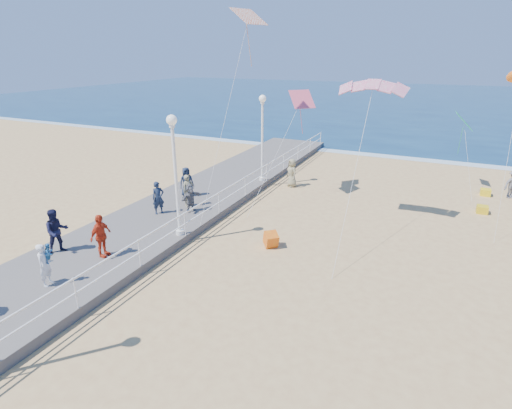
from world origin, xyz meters
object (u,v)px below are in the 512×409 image
at_px(spectator_7, 57,231).
at_px(beach_chair_right, 482,209).
at_px(spectator_3, 101,236).
at_px(lamp_post_far, 262,129).
at_px(spectator_6, 188,191).
at_px(box_kite, 271,241).
at_px(beach_walker_c, 292,173).
at_px(spectator_5, 191,198).
at_px(woman_holding_toddler, 45,265).
at_px(spectator_0, 158,198).
at_px(lamp_post_mid, 175,164).
at_px(beach_chair_left, 485,192).
at_px(spectator_4, 187,182).
at_px(toddler_held, 49,253).

bearing_deg(spectator_7, beach_chair_right, -22.49).
bearing_deg(spectator_3, lamp_post_far, -10.31).
bearing_deg(spectator_6, box_kite, -82.81).
xyz_separation_m(spectator_6, spectator_7, (-1.80, -6.66, 0.08)).
bearing_deg(spectator_7, box_kite, -28.96).
relative_size(lamp_post_far, beach_walker_c, 2.93).
distance_m(spectator_5, spectator_7, 6.52).
distance_m(woman_holding_toddler, spectator_7, 2.56).
bearing_deg(spectator_7, spectator_3, -47.41).
distance_m(woman_holding_toddler, spectator_3, 2.43).
height_order(lamp_post_far, spectator_0, lamp_post_far).
distance_m(lamp_post_mid, lamp_post_far, 9.00).
xyz_separation_m(spectator_5, beach_chair_right, (13.71, 7.22, -0.94)).
relative_size(spectator_5, spectator_7, 0.79).
relative_size(lamp_post_mid, spectator_7, 2.85).
xyz_separation_m(spectator_7, box_kite, (7.34, 4.81, -1.03)).
relative_size(lamp_post_mid, beach_walker_c, 2.93).
relative_size(spectator_0, beach_chair_left, 3.05).
xyz_separation_m(spectator_3, spectator_7, (-1.86, -0.49, 0.04)).
xyz_separation_m(woman_holding_toddler, beach_chair_left, (14.68, 18.51, -0.99)).
bearing_deg(beach_walker_c, beach_chair_right, 40.87).
distance_m(spectator_3, spectator_4, 7.52).
relative_size(beach_walker_c, beach_chair_right, 3.31).
bearing_deg(toddler_held, lamp_post_mid, -34.66).
bearing_deg(beach_chair_right, lamp_post_far, -176.34).
height_order(lamp_post_mid, spectator_6, lamp_post_mid).
height_order(woman_holding_toddler, beach_walker_c, woman_holding_toddler).
height_order(toddler_held, spectator_6, spectator_6).
distance_m(lamp_post_far, spectator_0, 8.12).
bearing_deg(spectator_7, spectator_6, 12.67).
bearing_deg(spectator_4, spectator_5, -106.64).
bearing_deg(beach_chair_left, toddler_held, -128.35).
relative_size(woman_holding_toddler, beach_walker_c, 0.86).
distance_m(woman_holding_toddler, beach_chair_left, 23.65).
distance_m(woman_holding_toddler, spectator_5, 8.05).
xyz_separation_m(woman_holding_toddler, beach_chair_right, (14.34, 15.25, -0.99)).
distance_m(spectator_3, beach_walker_c, 13.19).
xyz_separation_m(spectator_4, spectator_5, (1.50, -1.85, -0.11)).
xyz_separation_m(toddler_held, spectator_5, (0.48, 7.87, -0.47)).
bearing_deg(spectator_3, spectator_0, 7.33).
bearing_deg(box_kite, beach_chair_left, 10.79).
distance_m(spectator_4, spectator_5, 2.38).
distance_m(beach_walker_c, box_kite, 8.74).
bearing_deg(beach_walker_c, spectator_3, -64.06).
bearing_deg(spectator_5, beach_chair_left, -40.02).
relative_size(spectator_3, beach_chair_right, 3.24).
bearing_deg(spectator_7, lamp_post_far, 12.45).
bearing_deg(spectator_4, box_kite, -81.35).
relative_size(woman_holding_toddler, toddler_held, 2.19).
bearing_deg(spectator_0, spectator_5, -20.09).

